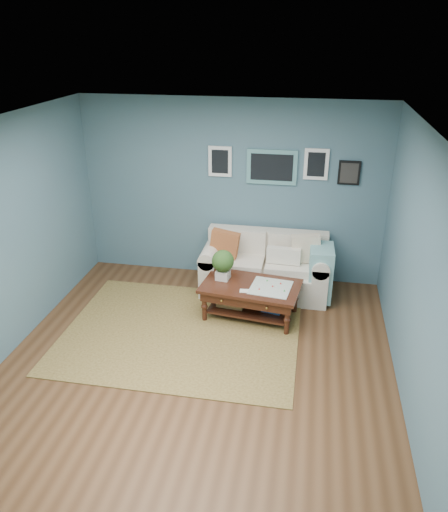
# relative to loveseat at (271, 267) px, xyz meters

# --- Properties ---
(room_shell) EXTENTS (5.00, 5.02, 2.70)m
(room_shell) POSITION_rel_loveseat_xyz_m (-0.65, -1.97, 0.97)
(room_shell) COLOR brown
(room_shell) RESTS_ON ground
(area_rug) EXTENTS (2.96, 2.37, 0.01)m
(area_rug) POSITION_rel_loveseat_xyz_m (-1.01, -1.33, -0.38)
(area_rug) COLOR brown
(area_rug) RESTS_ON ground
(loveseat) EXTENTS (1.86, 0.85, 0.96)m
(loveseat) POSITION_rel_loveseat_xyz_m (0.00, 0.00, 0.00)
(loveseat) COLOR beige
(loveseat) RESTS_ON ground
(coffee_table) EXTENTS (1.36, 0.90, 0.89)m
(coffee_table) POSITION_rel_loveseat_xyz_m (-0.26, -0.75, 0.01)
(coffee_table) COLOR black
(coffee_table) RESTS_ON ground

